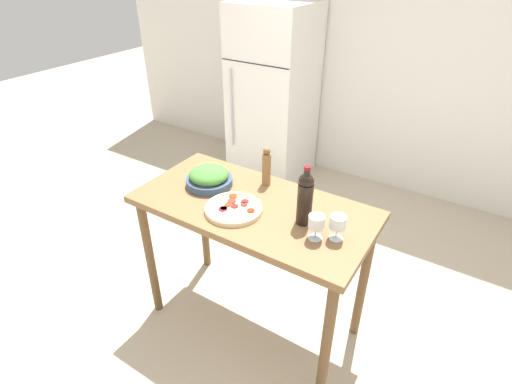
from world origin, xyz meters
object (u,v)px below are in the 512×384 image
Objects in this scene: wine_bottle at (305,197)px; salad_bowl at (209,177)px; refrigerator at (273,95)px; pepper_mill at (266,167)px; homemade_pizza at (234,208)px; wine_glass_near at (316,223)px; wine_glass_far at (338,223)px.

wine_bottle reaches higher than salad_bowl.
refrigerator reaches higher than pepper_mill.
homemade_pizza is at bearing -27.58° from salad_bowl.
refrigerator reaches higher than wine_bottle.
homemade_pizza is at bearing -177.42° from wine_glass_near.
pepper_mill is at bearing 146.07° from wine_glass_near.
wine_glass_near is at bearing -33.93° from pepper_mill.
wine_glass_far is (1.48, -1.93, 0.16)m from refrigerator.
wine_glass_near is 0.42× the size of homemade_pizza.
homemade_pizza is at bearing -163.54° from wine_bottle.
wine_glass_near is at bearing -38.75° from wine_bottle.
refrigerator reaches higher than homemade_pizza.
wine_glass_far is at bearing -9.96° from wine_bottle.
wine_glass_far is 0.42× the size of homemade_pizza.
wine_bottle reaches higher than homemade_pizza.
pepper_mill reaches higher than wine_glass_near.
wine_glass_near is at bearing 2.58° from homemade_pizza.
wine_glass_far is 0.57m from homemade_pizza.
homemade_pizza is (0.92, -2.01, 0.08)m from refrigerator.
pepper_mill is 0.77× the size of homemade_pizza.
wine_glass_near is 0.76m from salad_bowl.
wine_glass_far reaches higher than salad_bowl.
salad_bowl is (0.64, -1.86, 0.12)m from refrigerator.
wine_glass_near is at bearing -54.87° from refrigerator.
pepper_mill is at bearing -61.03° from refrigerator.
salad_bowl is 0.32m from homemade_pizza.
wine_glass_far is 0.48× the size of salad_bowl.
salad_bowl is (-0.75, 0.12, -0.04)m from wine_glass_near.
pepper_mill is at bearing 147.61° from wine_bottle.
refrigerator is 5.29× the size of wine_bottle.
wine_glass_near is 0.48× the size of salad_bowl.
pepper_mill reaches higher than wine_glass_far.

